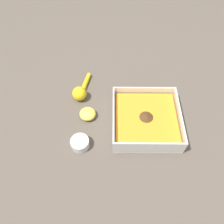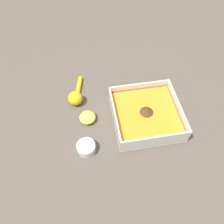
% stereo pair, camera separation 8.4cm
% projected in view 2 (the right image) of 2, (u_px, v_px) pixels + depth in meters
% --- Properties ---
extents(ground_plane, '(4.00, 4.00, 0.00)m').
position_uv_depth(ground_plane, '(143.00, 127.00, 0.84)').
color(ground_plane, brown).
extents(square_dish, '(0.25, 0.25, 0.07)m').
position_uv_depth(square_dish, '(146.00, 115.00, 0.84)').
color(square_dish, silver).
rests_on(square_dish, ground_plane).
extents(spice_bowl, '(0.07, 0.07, 0.03)m').
position_uv_depth(spice_bowl, '(86.00, 148.00, 0.77)').
color(spice_bowl, silver).
rests_on(spice_bowl, ground_plane).
extents(lemon_squeezer, '(0.16, 0.07, 0.06)m').
position_uv_depth(lemon_squeezer, '(76.00, 96.00, 0.89)').
color(lemon_squeezer, yellow).
rests_on(lemon_squeezer, ground_plane).
extents(lemon_half, '(0.06, 0.06, 0.03)m').
position_uv_depth(lemon_half, '(88.00, 117.00, 0.84)').
color(lemon_half, '#EFDB4C').
rests_on(lemon_half, ground_plane).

